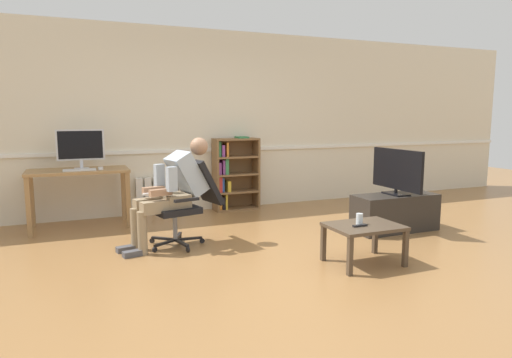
{
  "coord_description": "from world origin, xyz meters",
  "views": [
    {
      "loc": [
        -1.84,
        -3.95,
        1.44
      ],
      "look_at": [
        0.15,
        0.85,
        0.7
      ],
      "focal_mm": 31.37,
      "sensor_mm": 36.0,
      "label": 1
    }
  ],
  "objects_px": {
    "drinking_glass": "(359,219)",
    "keyboard": "(79,170)",
    "imac_monitor": "(81,146)",
    "person_seated": "(173,189)",
    "computer_mouse": "(101,168)",
    "tv_screen": "(397,171)",
    "computer_desk": "(79,178)",
    "tv_stand": "(395,213)",
    "bookshelf": "(232,174)",
    "coffee_table": "(364,230)",
    "radiator": "(161,196)",
    "spare_remote": "(360,226)",
    "office_chair": "(188,198)"
  },
  "relations": [
    {
      "from": "office_chair",
      "to": "spare_remote",
      "type": "relative_size",
      "value": 6.36
    },
    {
      "from": "computer_desk",
      "to": "tv_screen",
      "type": "bearing_deg",
      "value": -24.86
    },
    {
      "from": "keyboard",
      "to": "imac_monitor",
      "type": "bearing_deg",
      "value": 81.73
    },
    {
      "from": "drinking_glass",
      "to": "imac_monitor",
      "type": "bearing_deg",
      "value": 132.79
    },
    {
      "from": "computer_desk",
      "to": "spare_remote",
      "type": "bearing_deg",
      "value": -47.23
    },
    {
      "from": "computer_mouse",
      "to": "tv_screen",
      "type": "relative_size",
      "value": 0.11
    },
    {
      "from": "imac_monitor",
      "to": "bookshelf",
      "type": "xyz_separation_m",
      "value": [
        2.14,
        0.21,
        -0.5
      ]
    },
    {
      "from": "radiator",
      "to": "bookshelf",
      "type": "bearing_deg",
      "value": -5.25
    },
    {
      "from": "office_chair",
      "to": "drinking_glass",
      "type": "xyz_separation_m",
      "value": [
        1.38,
        -1.31,
        -0.08
      ]
    },
    {
      "from": "keyboard",
      "to": "spare_remote",
      "type": "bearing_deg",
      "value": -45.84
    },
    {
      "from": "keyboard",
      "to": "tv_screen",
      "type": "relative_size",
      "value": 0.44
    },
    {
      "from": "computer_desk",
      "to": "imac_monitor",
      "type": "bearing_deg",
      "value": 59.04
    },
    {
      "from": "computer_desk",
      "to": "spare_remote",
      "type": "relative_size",
      "value": 8.18
    },
    {
      "from": "keyboard",
      "to": "office_chair",
      "type": "xyz_separation_m",
      "value": [
        1.1,
        -1.11,
        -0.25
      ]
    },
    {
      "from": "coffee_table",
      "to": "drinking_glass",
      "type": "xyz_separation_m",
      "value": [
        -0.03,
        0.03,
        0.11
      ]
    },
    {
      "from": "keyboard",
      "to": "office_chair",
      "type": "distance_m",
      "value": 1.58
    },
    {
      "from": "imac_monitor",
      "to": "office_chair",
      "type": "distance_m",
      "value": 1.78
    },
    {
      "from": "radiator",
      "to": "computer_mouse",
      "type": "bearing_deg",
      "value": -148.91
    },
    {
      "from": "keyboard",
      "to": "radiator",
      "type": "xyz_separation_m",
      "value": [
        1.1,
        0.53,
        -0.49
      ]
    },
    {
      "from": "radiator",
      "to": "office_chair",
      "type": "distance_m",
      "value": 1.66
    },
    {
      "from": "computer_mouse",
      "to": "office_chair",
      "type": "distance_m",
      "value": 1.43
    },
    {
      "from": "imac_monitor",
      "to": "spare_remote",
      "type": "xyz_separation_m",
      "value": [
        2.39,
        -2.72,
        -0.65
      ]
    },
    {
      "from": "tv_screen",
      "to": "radiator",
      "type": "bearing_deg",
      "value": 51.03
    },
    {
      "from": "bookshelf",
      "to": "drinking_glass",
      "type": "height_order",
      "value": "bookshelf"
    },
    {
      "from": "radiator",
      "to": "drinking_glass",
      "type": "relative_size",
      "value": 6.65
    },
    {
      "from": "computer_mouse",
      "to": "coffee_table",
      "type": "xyz_separation_m",
      "value": [
        2.26,
        -2.47,
        -0.44
      ]
    },
    {
      "from": "computer_mouse",
      "to": "person_seated",
      "type": "xyz_separation_m",
      "value": [
        0.67,
        -1.17,
        -0.13
      ]
    },
    {
      "from": "imac_monitor",
      "to": "person_seated",
      "type": "height_order",
      "value": "imac_monitor"
    },
    {
      "from": "drinking_glass",
      "to": "spare_remote",
      "type": "height_order",
      "value": "drinking_glass"
    },
    {
      "from": "computer_desk",
      "to": "tv_stand",
      "type": "distance_m",
      "value": 4.04
    },
    {
      "from": "tv_screen",
      "to": "computer_desk",
      "type": "bearing_deg",
      "value": 65.53
    },
    {
      "from": "computer_mouse",
      "to": "coffee_table",
      "type": "relative_size",
      "value": 0.15
    },
    {
      "from": "drinking_glass",
      "to": "keyboard",
      "type": "bearing_deg",
      "value": 135.62
    },
    {
      "from": "imac_monitor",
      "to": "bookshelf",
      "type": "height_order",
      "value": "imac_monitor"
    },
    {
      "from": "drinking_glass",
      "to": "computer_mouse",
      "type": "bearing_deg",
      "value": 132.31
    },
    {
      "from": "computer_desk",
      "to": "coffee_table",
      "type": "bearing_deg",
      "value": -45.81
    },
    {
      "from": "imac_monitor",
      "to": "spare_remote",
      "type": "height_order",
      "value": "imac_monitor"
    },
    {
      "from": "computer_desk",
      "to": "imac_monitor",
      "type": "distance_m",
      "value": 0.41
    },
    {
      "from": "office_chair",
      "to": "computer_desk",
      "type": "bearing_deg",
      "value": -151.26
    },
    {
      "from": "tv_stand",
      "to": "tv_screen",
      "type": "distance_m",
      "value": 0.53
    },
    {
      "from": "coffee_table",
      "to": "bookshelf",
      "type": "bearing_deg",
      "value": 96.64
    },
    {
      "from": "bookshelf",
      "to": "drinking_glass",
      "type": "distance_m",
      "value": 2.87
    },
    {
      "from": "radiator",
      "to": "tv_screen",
      "type": "height_order",
      "value": "tv_screen"
    },
    {
      "from": "keyboard",
      "to": "spare_remote",
      "type": "xyz_separation_m",
      "value": [
        2.43,
        -2.5,
        -0.37
      ]
    },
    {
      "from": "tv_stand",
      "to": "bookshelf",
      "type": "bearing_deg",
      "value": 126.41
    },
    {
      "from": "bookshelf",
      "to": "radiator",
      "type": "height_order",
      "value": "bookshelf"
    },
    {
      "from": "imac_monitor",
      "to": "bookshelf",
      "type": "bearing_deg",
      "value": 5.71
    },
    {
      "from": "keyboard",
      "to": "coffee_table",
      "type": "relative_size",
      "value": 0.56
    },
    {
      "from": "office_chair",
      "to": "drinking_glass",
      "type": "bearing_deg",
      "value": 33.35
    },
    {
      "from": "coffee_table",
      "to": "office_chair",
      "type": "bearing_deg",
      "value": 136.3
    }
  ]
}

